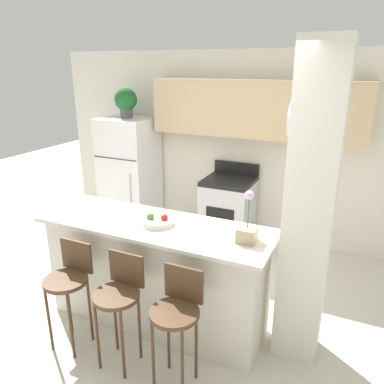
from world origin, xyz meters
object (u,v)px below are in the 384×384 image
Objects in this scene: orchid_vase at (247,230)px; potted_plant_on_fridge at (126,101)px; bar_stool_right at (177,312)px; stove_range at (228,210)px; bar_stool_left at (69,280)px; bar_stool_mid at (119,295)px; refrigerator at (130,173)px; fruit_bowl at (157,221)px.

potted_plant_on_fridge is at bearing 141.65° from orchid_vase.
potted_plant_on_fridge is (-2.05, 2.46, 1.24)m from bar_stool_right.
stove_range is 1.13× the size of bar_stool_right.
bar_stool_left is (-0.53, -2.50, 0.17)m from stove_range.
bar_stool_mid is at bearing 0.00° from bar_stool_left.
stove_range is 2.50m from bar_stool_mid.
bar_stool_right is at bearing 0.00° from bar_stool_left.
refrigerator is 1.72× the size of bar_stool_mid.
stove_range is 2.20m from orchid_vase.
potted_plant_on_fridge reaches higher than bar_stool_right.
bar_stool_mid is (-0.02, -2.50, 0.17)m from stove_range.
orchid_vase is at bearing -38.35° from refrigerator.
refrigerator reaches higher than fruit_bowl.
bar_stool_mid is at bearing -90.51° from stove_range.
bar_stool_right is at bearing -50.18° from refrigerator.
bar_stool_left is 1.00× the size of bar_stool_mid.
bar_stool_right is at bearing -120.80° from orchid_vase.
bar_stool_left is 1.02m from bar_stool_right.
fruit_bowl is at bearing -179.68° from orchid_vase.
bar_stool_mid is (0.51, 0.00, 0.00)m from bar_stool_left.
bar_stool_right is at bearing 0.00° from bar_stool_mid.
stove_range is 3.83× the size of fruit_bowl.
stove_range is 2.55m from bar_stool_right.
bar_stool_right is (0.51, 0.00, 0.00)m from bar_stool_mid.
refrigerator is 1.60m from stove_range.
potted_plant_on_fridge reaches higher than bar_stool_mid.
refrigerator is 1.53× the size of stove_range.
bar_stool_right is 3.39× the size of fruit_bowl.
orchid_vase is (2.39, -1.89, -0.75)m from potted_plant_on_fridge.
bar_stool_left is 1.55m from orchid_vase.
bar_stool_left is at bearing -67.28° from potted_plant_on_fridge.
bar_stool_left is 0.89m from fruit_bowl.
bar_stool_right is 0.85m from fruit_bowl.
refrigerator is 2.91m from bar_stool_mid.
bar_stool_right is (0.49, -2.50, 0.17)m from stove_range.
refrigerator is 1.72× the size of bar_stool_left.
potted_plant_on_fridge is (-0.00, 0.00, 1.05)m from refrigerator.
refrigerator is at bearing 129.75° from fruit_bowl.
stove_range is 2.56× the size of potted_plant_on_fridge.
bar_stool_mid is at bearing -93.66° from fruit_bowl.
refrigerator is 3.06m from orchid_vase.
orchid_vase reaches higher than bar_stool_left.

